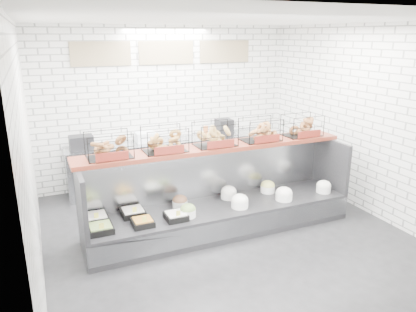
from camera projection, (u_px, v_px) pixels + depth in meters
name	position (u px, v px, depth m)	size (l,w,h in m)	color
ground	(229.00, 238.00, 5.86)	(5.50, 5.50, 0.00)	black
room_shell	(213.00, 90.00, 5.80)	(5.02, 5.51, 3.01)	white
display_case	(219.00, 208.00, 6.06)	(4.00, 0.90, 1.20)	black
bagel_shelf	(215.00, 137.00, 5.92)	(4.10, 0.50, 0.40)	#521B11
prep_counter	(174.00, 161.00, 7.86)	(4.00, 0.60, 1.20)	#93969B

